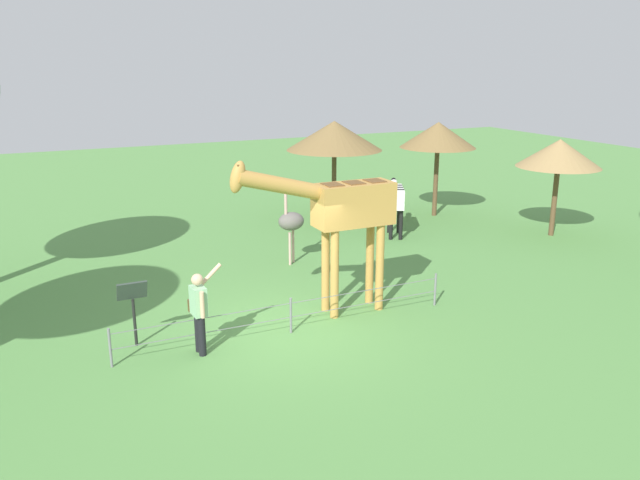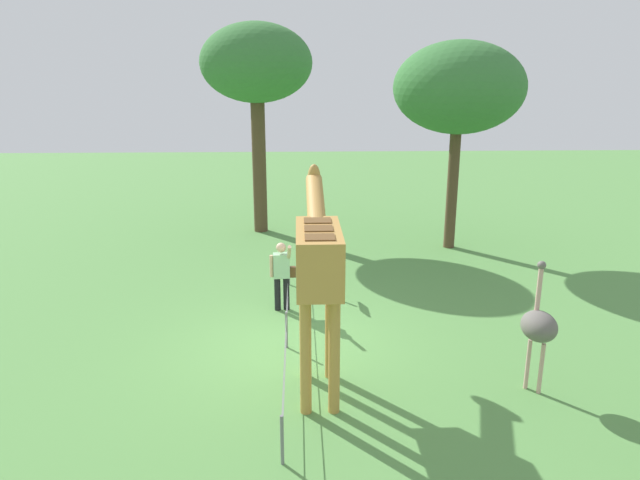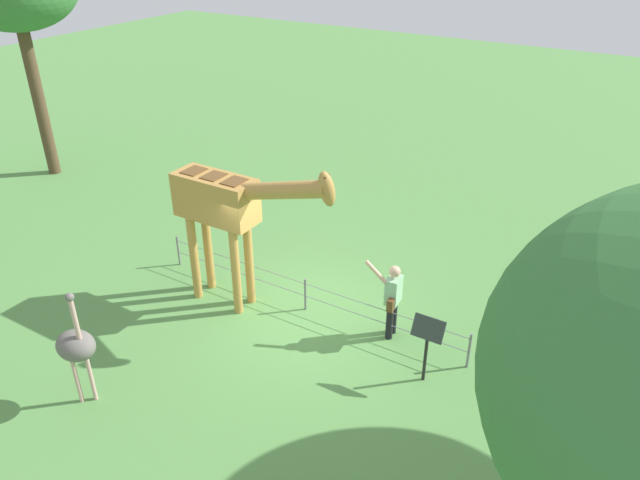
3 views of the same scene
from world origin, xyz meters
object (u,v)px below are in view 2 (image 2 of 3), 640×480
at_px(info_sign, 318,255).
at_px(tree_east, 459,89).
at_px(giraffe, 318,259).
at_px(ostrich, 539,326).
at_px(visitor, 282,272).
at_px(tree_northeast, 256,66).

bearing_deg(info_sign, tree_east, -48.31).
relative_size(giraffe, info_sign, 2.73).
distance_m(giraffe, ostrich, 3.77).
bearing_deg(ostrich, info_sign, 36.20).
bearing_deg(info_sign, visitor, 141.17).
xyz_separation_m(giraffe, ostrich, (-0.33, -3.60, -1.09)).
bearing_deg(giraffe, tree_northeast, 8.79).
relative_size(visitor, ostrich, 0.74).
distance_m(ostrich, tree_northeast, 12.53).
bearing_deg(visitor, tree_east, -46.47).
bearing_deg(ostrich, tree_east, -5.05).
relative_size(tree_east, tree_northeast, 0.90).
distance_m(visitor, ostrich, 5.63).
bearing_deg(tree_northeast, ostrich, -153.91).
bearing_deg(tree_east, giraffe, 151.76).
height_order(giraffe, info_sign, giraffe).
height_order(giraffe, tree_east, tree_east).
relative_size(ostrich, tree_northeast, 0.33).
bearing_deg(tree_northeast, tree_east, -110.10).
relative_size(ostrich, info_sign, 1.70).
bearing_deg(tree_northeast, visitor, -172.61).
bearing_deg(tree_northeast, giraffe, -171.21).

